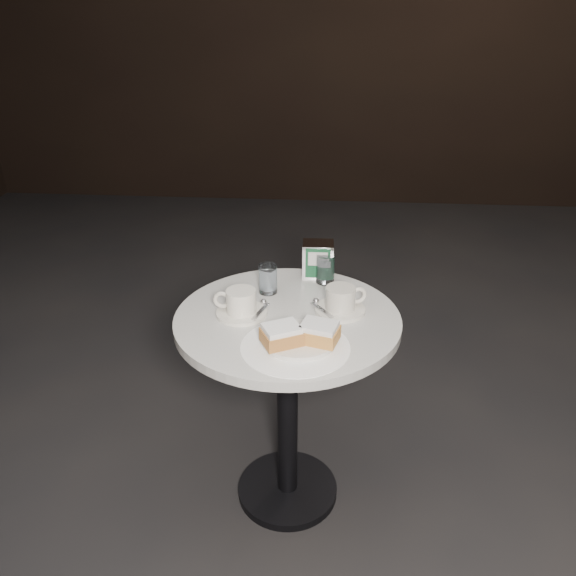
{
  "coord_description": "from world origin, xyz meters",
  "views": [
    {
      "loc": [
        0.12,
        -1.51,
        1.6
      ],
      "look_at": [
        0.0,
        0.02,
        0.83
      ],
      "focal_mm": 35.0,
      "sensor_mm": 36.0,
      "label": 1
    }
  ],
  "objects_px": {
    "beignet_plate": "(300,336)",
    "napkin_dispenser": "(318,259)",
    "water_glass_right": "(325,269)",
    "coffee_cup_right": "(341,301)",
    "water_glass_left": "(268,279)",
    "cafe_table": "(288,369)",
    "coffee_cup_left": "(241,304)"
  },
  "relations": [
    {
      "from": "beignet_plate",
      "to": "napkin_dispenser",
      "type": "relative_size",
      "value": 1.93
    },
    {
      "from": "water_glass_right",
      "to": "napkin_dispenser",
      "type": "relative_size",
      "value": 0.81
    },
    {
      "from": "coffee_cup_right",
      "to": "napkin_dispenser",
      "type": "bearing_deg",
      "value": 85.9
    },
    {
      "from": "water_glass_left",
      "to": "water_glass_right",
      "type": "bearing_deg",
      "value": 26.19
    },
    {
      "from": "cafe_table",
      "to": "coffee_cup_left",
      "type": "relative_size",
      "value": 4.35
    },
    {
      "from": "water_glass_right",
      "to": "napkin_dispenser",
      "type": "height_order",
      "value": "napkin_dispenser"
    },
    {
      "from": "cafe_table",
      "to": "water_glass_right",
      "type": "distance_m",
      "value": 0.37
    },
    {
      "from": "coffee_cup_left",
      "to": "coffee_cup_right",
      "type": "distance_m",
      "value": 0.31
    },
    {
      "from": "cafe_table",
      "to": "napkin_dispenser",
      "type": "bearing_deg",
      "value": 74.42
    },
    {
      "from": "water_glass_left",
      "to": "napkin_dispenser",
      "type": "relative_size",
      "value": 0.79
    },
    {
      "from": "cafe_table",
      "to": "water_glass_left",
      "type": "distance_m",
      "value": 0.3
    },
    {
      "from": "cafe_table",
      "to": "water_glass_right",
      "type": "xyz_separation_m",
      "value": [
        0.11,
        0.25,
        0.25
      ]
    },
    {
      "from": "coffee_cup_left",
      "to": "cafe_table",
      "type": "bearing_deg",
      "value": 3.57
    },
    {
      "from": "cafe_table",
      "to": "beignet_plate",
      "type": "xyz_separation_m",
      "value": [
        0.05,
        -0.16,
        0.23
      ]
    },
    {
      "from": "beignet_plate",
      "to": "water_glass_left",
      "type": "relative_size",
      "value": 2.45
    },
    {
      "from": "water_glass_left",
      "to": "napkin_dispenser",
      "type": "xyz_separation_m",
      "value": [
        0.16,
        0.14,
        0.01
      ]
    },
    {
      "from": "cafe_table",
      "to": "napkin_dispenser",
      "type": "relative_size",
      "value": 5.98
    },
    {
      "from": "coffee_cup_left",
      "to": "napkin_dispenser",
      "type": "xyz_separation_m",
      "value": [
        0.23,
        0.3,
        0.03
      ]
    },
    {
      "from": "coffee_cup_left",
      "to": "water_glass_left",
      "type": "relative_size",
      "value": 1.74
    },
    {
      "from": "napkin_dispenser",
      "to": "coffee_cup_left",
      "type": "bearing_deg",
      "value": -128.42
    },
    {
      "from": "coffee_cup_left",
      "to": "coffee_cup_right",
      "type": "height_order",
      "value": "same"
    },
    {
      "from": "coffee_cup_left",
      "to": "water_glass_right",
      "type": "distance_m",
      "value": 0.36
    },
    {
      "from": "water_glass_left",
      "to": "beignet_plate",
      "type": "bearing_deg",
      "value": -68.47
    },
    {
      "from": "beignet_plate",
      "to": "water_glass_left",
      "type": "xyz_separation_m",
      "value": [
        -0.13,
        0.32,
        0.02
      ]
    },
    {
      "from": "coffee_cup_right",
      "to": "water_glass_right",
      "type": "bearing_deg",
      "value": 82.8
    },
    {
      "from": "water_glass_right",
      "to": "napkin_dispenser",
      "type": "xyz_separation_m",
      "value": [
        -0.03,
        0.05,
        0.01
      ]
    },
    {
      "from": "beignet_plate",
      "to": "napkin_dispenser",
      "type": "xyz_separation_m",
      "value": [
        0.03,
        0.46,
        0.04
      ]
    },
    {
      "from": "coffee_cup_left",
      "to": "beignet_plate",
      "type": "bearing_deg",
      "value": -37.64
    },
    {
      "from": "napkin_dispenser",
      "to": "beignet_plate",
      "type": "bearing_deg",
      "value": -95.66
    },
    {
      "from": "coffee_cup_right",
      "to": "napkin_dispenser",
      "type": "relative_size",
      "value": 1.65
    },
    {
      "from": "napkin_dispenser",
      "to": "cafe_table",
      "type": "bearing_deg",
      "value": -106.89
    },
    {
      "from": "beignet_plate",
      "to": "coffee_cup_left",
      "type": "height_order",
      "value": "coffee_cup_left"
    }
  ]
}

